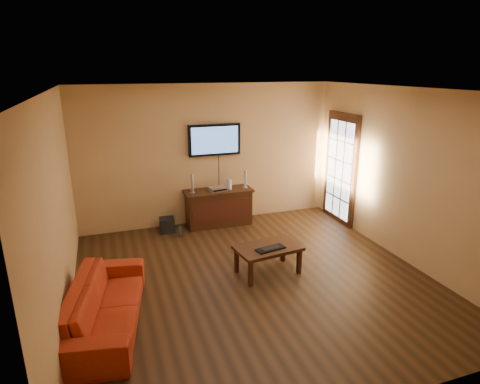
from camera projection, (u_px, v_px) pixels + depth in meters
name	position (u px, v px, depth m)	size (l,w,h in m)	color
ground_plane	(254.00, 279.00, 5.88)	(5.00, 5.00, 0.00)	black
room_walls	(240.00, 158.00, 5.95)	(5.00, 5.00, 5.00)	tan
french_door	(340.00, 170.00, 7.87)	(0.07, 1.02, 2.22)	black
media_console	(219.00, 207.00, 7.84)	(1.32, 0.50, 0.71)	black
television	(215.00, 140.00, 7.64)	(1.02, 0.08, 0.60)	black
coffee_table	(268.00, 250.00, 5.96)	(1.01, 0.69, 0.43)	black
sofa	(105.00, 297.00, 4.73)	(1.93, 0.56, 0.76)	#AB2D13
speaker_left	(192.00, 184.00, 7.50)	(0.10, 0.10, 0.37)	silver
speaker_right	(245.00, 180.00, 7.85)	(0.10, 0.10, 0.35)	silver
av_receiver	(218.00, 189.00, 7.69)	(0.32, 0.23, 0.07)	silver
game_console	(229.00, 184.00, 7.79)	(0.04, 0.14, 0.20)	white
subwoofer	(167.00, 225.00, 7.54)	(0.27, 0.27, 0.27)	black
bottle	(180.00, 232.00, 7.33)	(0.07, 0.07, 0.21)	white
keyboard	(271.00, 249.00, 5.85)	(0.47, 0.25, 0.03)	black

